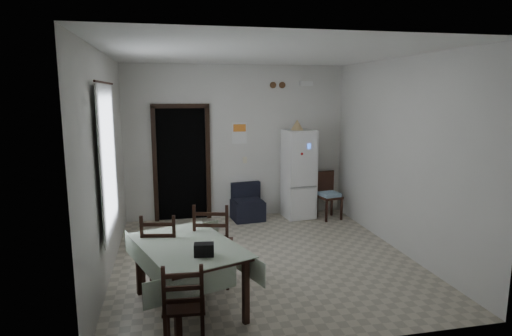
{
  "coord_description": "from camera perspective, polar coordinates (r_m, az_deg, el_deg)",
  "views": [
    {
      "loc": [
        -1.33,
        -5.75,
        2.38
      ],
      "look_at": [
        0.0,
        0.5,
        1.25
      ],
      "focal_mm": 30.0,
      "sensor_mm": 36.0,
      "label": 1
    }
  ],
  "objects": [
    {
      "name": "curtain_rod",
      "position": [
        5.6,
        -19.54,
        10.69
      ],
      "size": [
        0.02,
        1.6,
        0.02
      ],
      "primitive_type": "cylinder",
      "rotation": [
        1.57,
        0.0,
        0.0
      ],
      "color": "black",
      "rests_on": "ground"
    },
    {
      "name": "wall_back",
      "position": [
        8.16,
        -2.57,
        3.48
      ],
      "size": [
        4.2,
        0.02,
        2.9
      ],
      "primitive_type": null,
      "color": "silver",
      "rests_on": "ground"
    },
    {
      "name": "doorway",
      "position": [
        8.31,
        -9.93,
        0.74
      ],
      "size": [
        1.06,
        0.52,
        2.22
      ],
      "color": "black",
      "rests_on": "ground"
    },
    {
      "name": "navy_seat",
      "position": [
        8.08,
        -1.12,
        -4.57
      ],
      "size": [
        0.62,
        0.61,
        0.69
      ],
      "primitive_type": null,
      "rotation": [
        0.0,
        0.0,
        0.11
      ],
      "color": "black",
      "rests_on": "ground"
    },
    {
      "name": "ceiling",
      "position": [
        5.93,
        1.04,
        15.06
      ],
      "size": [
        4.2,
        4.5,
        0.02
      ],
      "primitive_type": null,
      "color": "white",
      "rests_on": "ground"
    },
    {
      "name": "wall_left",
      "position": [
        5.88,
        -19.38,
        0.35
      ],
      "size": [
        0.02,
        4.5,
        2.9
      ],
      "primitive_type": null,
      "color": "silver",
      "rests_on": "ground"
    },
    {
      "name": "curtain",
      "position": [
        5.66,
        -19.08,
        1.03
      ],
      "size": [
        0.02,
        1.45,
        1.85
      ],
      "primitive_type": "cube",
      "color": "silver",
      "rests_on": "ground"
    },
    {
      "name": "black_bag",
      "position": [
        4.44,
        -6.95,
        -10.75
      ],
      "size": [
        0.21,
        0.14,
        0.13
      ],
      "primitive_type": "cube",
      "rotation": [
        0.0,
        0.0,
        -0.12
      ],
      "color": "black",
      "rests_on": "dining_table"
    },
    {
      "name": "corner_chair",
      "position": [
        8.24,
        9.77,
        -3.67
      ],
      "size": [
        0.46,
        0.46,
        0.9
      ],
      "primitive_type": null,
      "rotation": [
        0.0,
        0.0,
        0.2
      ],
      "color": "black",
      "rests_on": "ground"
    },
    {
      "name": "calendar_image",
      "position": [
        8.13,
        -2.21,
        5.36
      ],
      "size": [
        0.24,
        0.01,
        0.14
      ],
      "primitive_type": "cube",
      "color": "orange",
      "rests_on": "ground"
    },
    {
      "name": "light_switch",
      "position": [
        8.23,
        -1.5,
        1.07
      ],
      "size": [
        0.08,
        0.02,
        0.12
      ],
      "primitive_type": "cube",
      "color": "beige",
      "rests_on": "ground"
    },
    {
      "name": "tan_cone",
      "position": [
        8.06,
        5.51,
        5.75
      ],
      "size": [
        0.25,
        0.25,
        0.19
      ],
      "primitive_type": "cone",
      "rotation": [
        0.0,
        0.0,
        0.05
      ],
      "color": "tan",
      "rests_on": "fridge"
    },
    {
      "name": "window_recess",
      "position": [
        5.67,
        -20.18,
        0.99
      ],
      "size": [
        0.1,
        1.2,
        1.6
      ],
      "primitive_type": "cube",
      "color": "silver",
      "rests_on": "ground"
    },
    {
      "name": "wall_front",
      "position": [
        3.86,
        8.57,
        -4.04
      ],
      "size": [
        4.2,
        0.02,
        2.9
      ],
      "primitive_type": null,
      "color": "silver",
      "rests_on": "ground"
    },
    {
      "name": "emergency_light",
      "position": [
        8.4,
        6.71,
        11.12
      ],
      "size": [
        0.25,
        0.07,
        0.09
      ],
      "primitive_type": "cube",
      "color": "white",
      "rests_on": "ground"
    },
    {
      "name": "fridge",
      "position": [
        8.22,
        5.72,
        -0.8
      ],
      "size": [
        0.6,
        0.6,
        1.69
      ],
      "primitive_type": null,
      "rotation": [
        0.0,
        0.0,
        0.09
      ],
      "color": "white",
      "rests_on": "ground"
    },
    {
      "name": "calendar",
      "position": [
        8.14,
        -2.21,
        4.67
      ],
      "size": [
        0.28,
        0.02,
        0.4
      ],
      "primitive_type": "cube",
      "color": "white",
      "rests_on": "ground"
    },
    {
      "name": "vent_right",
      "position": [
        8.29,
        3.51,
        10.98
      ],
      "size": [
        0.12,
        0.03,
        0.12
      ],
      "primitive_type": "cylinder",
      "rotation": [
        1.57,
        0.0,
        0.0
      ],
      "color": "brown",
      "rests_on": "ground"
    },
    {
      "name": "ground",
      "position": [
        6.37,
        0.96,
        -11.93
      ],
      "size": [
        4.5,
        4.5,
        0.0
      ],
      "primitive_type": "plane",
      "color": "#A79E88",
      "rests_on": "ground"
    },
    {
      "name": "dining_table",
      "position": [
        4.94,
        -8.98,
        -14.09
      ],
      "size": [
        1.37,
        1.67,
        0.75
      ],
      "primitive_type": null,
      "rotation": [
        0.0,
        0.0,
        0.35
      ],
      "color": "#A9BBA0",
      "rests_on": "ground"
    },
    {
      "name": "dining_chair_near_head",
      "position": [
        4.21,
        -9.58,
        -17.47
      ],
      "size": [
        0.41,
        0.41,
        0.9
      ],
      "primitive_type": null,
      "rotation": [
        0.0,
        0.0,
        3.07
      ],
      "color": "black",
      "rests_on": "ground"
    },
    {
      "name": "dining_chair_far_left",
      "position": [
        5.34,
        -12.43,
        -10.85
      ],
      "size": [
        0.5,
        0.5,
        1.0
      ],
      "primitive_type": null,
      "rotation": [
        0.0,
        0.0,
        2.96
      ],
      "color": "black",
      "rests_on": "ground"
    },
    {
      "name": "dining_chair_far_right",
      "position": [
        5.45,
        -5.72,
        -9.84
      ],
      "size": [
        0.56,
        0.56,
        1.07
      ],
      "primitive_type": null,
      "rotation": [
        0.0,
        0.0,
        2.89
      ],
      "color": "black",
      "rests_on": "ground"
    },
    {
      "name": "vent_left",
      "position": [
        8.24,
        2.29,
        10.99
      ],
      "size": [
        0.12,
        0.03,
        0.12
      ],
      "primitive_type": "cylinder",
      "rotation": [
        1.57,
        0.0,
        0.0
      ],
      "color": "brown",
      "rests_on": "ground"
    },
    {
      "name": "wall_right",
      "position": [
        6.76,
        18.62,
        1.59
      ],
      "size": [
        0.02,
        4.5,
        2.9
      ],
      "primitive_type": null,
      "color": "silver",
      "rests_on": "ground"
    }
  ]
}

